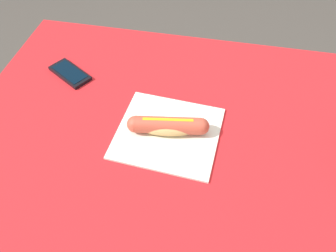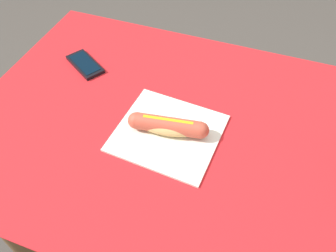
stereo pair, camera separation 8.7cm
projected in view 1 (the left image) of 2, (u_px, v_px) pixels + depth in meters
ground_plane at (185, 244)px, 1.49m from camera, size 6.00×6.00×0.00m
dining_table at (194, 160)px, 1.01m from camera, size 1.25×0.82×0.78m
paper_wrapper at (168, 133)px, 0.89m from camera, size 0.28×0.26×0.01m
hot_dog at (168, 126)px, 0.87m from camera, size 0.21×0.08×0.05m
cell_phone at (70, 73)px, 1.04m from camera, size 0.15×0.13×0.01m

